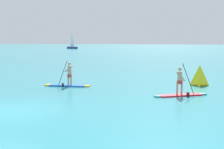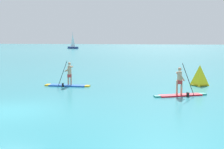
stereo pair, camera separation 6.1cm
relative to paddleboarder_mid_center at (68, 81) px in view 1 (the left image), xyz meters
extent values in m
plane|color=teal|center=(0.45, -7.52, -0.35)|extent=(440.00, 440.00, 0.00)
cube|color=blue|center=(-0.04, 0.01, -0.31)|extent=(2.63, 0.91, 0.09)
cube|color=yellow|center=(-1.48, -0.11, -0.31)|extent=(0.36, 0.52, 0.09)
cube|color=yellow|center=(1.41, 0.12, -0.31)|extent=(0.36, 0.45, 0.09)
cylinder|color=tan|center=(0.03, 0.01, 0.11)|extent=(0.11, 0.11, 0.74)
cylinder|color=tan|center=(0.23, 0.03, 0.11)|extent=(0.11, 0.11, 0.74)
cube|color=red|center=(0.13, 0.02, 0.39)|extent=(0.28, 0.24, 0.22)
cylinder|color=tan|center=(0.13, 0.02, 0.79)|extent=(0.26, 0.26, 0.62)
sphere|color=tan|center=(0.13, 0.02, 1.24)|extent=(0.21, 0.21, 0.21)
cylinder|color=tan|center=(0.09, -0.13, 0.87)|extent=(0.52, 0.13, 0.42)
cylinder|color=tan|center=(0.07, 0.17, 0.87)|extent=(0.52, 0.13, 0.42)
cylinder|color=black|center=(-0.18, -0.46, 0.59)|extent=(0.70, 0.09, 1.77)
cube|color=black|center=(-0.18, -0.46, -0.24)|extent=(0.10, 0.21, 0.32)
cube|color=red|center=(7.81, -1.72, -0.31)|extent=(2.51, 1.77, 0.08)
cube|color=teal|center=(9.06, -1.00, -0.31)|extent=(0.48, 0.50, 0.08)
cube|color=teal|center=(6.55, -2.44, -0.31)|extent=(0.45, 0.46, 0.08)
cylinder|color=tan|center=(7.86, -1.70, 0.15)|extent=(0.11, 0.11, 0.83)
cylinder|color=tan|center=(7.61, -1.84, 0.15)|extent=(0.11, 0.11, 0.83)
cube|color=red|center=(7.73, -1.77, 0.47)|extent=(0.33, 0.32, 0.22)
cylinder|color=tan|center=(7.73, -1.77, 0.82)|extent=(0.26, 0.26, 0.52)
sphere|color=tan|center=(7.73, -1.77, 1.22)|extent=(0.21, 0.21, 0.21)
cylinder|color=tan|center=(7.70, -1.61, 0.79)|extent=(0.39, 0.27, 0.53)
cylinder|color=tan|center=(7.85, -1.87, 0.79)|extent=(0.39, 0.27, 0.53)
cylinder|color=black|center=(8.23, -1.92, 0.65)|extent=(0.72, 0.44, 1.89)
cube|color=black|center=(8.23, -1.92, -0.25)|extent=(0.17, 0.21, 0.32)
pyramid|color=yellow|center=(8.96, 2.77, 0.39)|extent=(1.04, 1.04, 1.48)
torus|color=olive|center=(8.96, 2.77, -0.29)|extent=(1.19, 1.19, 0.12)
cube|color=navy|center=(-35.51, 86.41, 0.05)|extent=(5.49, 4.64, 0.80)
cylinder|color=#B2B2B7|center=(-35.51, 86.41, 3.13)|extent=(0.12, 0.12, 5.36)
pyramid|color=white|center=(-35.51, 86.41, 2.93)|extent=(2.05, 1.81, 4.77)
camera|label=1|loc=(8.33, -19.17, 2.87)|focal=47.60mm
camera|label=2|loc=(8.38, -19.15, 2.87)|focal=47.60mm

